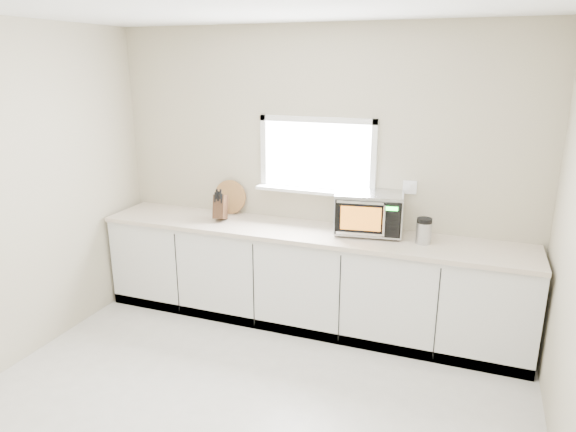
% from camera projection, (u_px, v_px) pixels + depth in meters
% --- Properties ---
extents(back_wall, '(4.00, 0.17, 2.70)m').
position_uv_depth(back_wall, '(317.00, 175.00, 4.76)').
color(back_wall, '#B2A68D').
rests_on(back_wall, ground).
extents(cabinets, '(3.92, 0.60, 0.88)m').
position_uv_depth(cabinets, '(306.00, 279.00, 4.76)').
color(cabinets, silver).
rests_on(cabinets, ground).
extents(countertop, '(3.92, 0.64, 0.04)m').
position_uv_depth(countertop, '(306.00, 232.00, 4.62)').
color(countertop, beige).
rests_on(countertop, cabinets).
extents(microwave, '(0.63, 0.52, 0.37)m').
position_uv_depth(microwave, '(369.00, 211.00, 4.50)').
color(microwave, black).
rests_on(microwave, countertop).
extents(knife_block, '(0.14, 0.23, 0.32)m').
position_uv_depth(knife_block, '(220.00, 206.00, 4.87)').
color(knife_block, '#432818').
rests_on(knife_block, countertop).
extents(cutting_board, '(0.34, 0.08, 0.33)m').
position_uv_depth(cutting_board, '(230.00, 197.00, 5.08)').
color(cutting_board, '#A17F3E').
rests_on(cutting_board, countertop).
extents(coffee_grinder, '(0.14, 0.14, 0.22)m').
position_uv_depth(coffee_grinder, '(424.00, 231.00, 4.25)').
color(coffee_grinder, '#B0B3B8').
rests_on(coffee_grinder, countertop).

